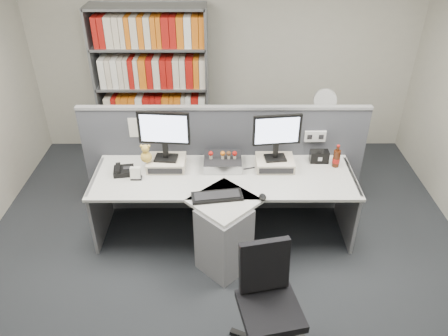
{
  "coord_description": "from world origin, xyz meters",
  "views": [
    {
      "loc": [
        -0.01,
        -2.76,
        3.1
      ],
      "look_at": [
        0.0,
        0.65,
        0.92
      ],
      "focal_mm": 34.81,
      "sensor_mm": 36.0,
      "label": 1
    }
  ],
  "objects_px": {
    "monitor_left": "(164,132)",
    "monitor_right": "(277,133)",
    "filing_cabinet": "(318,149)",
    "desktop_pc": "(223,162)",
    "shelving_unit": "(153,89)",
    "desk": "(224,211)",
    "desk_calendar": "(136,174)",
    "speaker": "(319,156)",
    "cola_bottle": "(336,158)",
    "desk_fan": "(325,102)",
    "office_chair": "(268,299)",
    "desk_phone": "(123,171)",
    "keyboard": "(217,196)",
    "mouse": "(263,197)"
  },
  "relations": [
    {
      "from": "monitor_left",
      "to": "monitor_right",
      "type": "distance_m",
      "value": 1.1
    },
    {
      "from": "monitor_left",
      "to": "filing_cabinet",
      "type": "distance_m",
      "value": 2.19
    },
    {
      "from": "filing_cabinet",
      "to": "desktop_pc",
      "type": "bearing_deg",
      "value": -140.6
    },
    {
      "from": "desktop_pc",
      "to": "shelving_unit",
      "type": "bearing_deg",
      "value": 121.57
    },
    {
      "from": "desk",
      "to": "monitor_right",
      "type": "relative_size",
      "value": 5.37
    },
    {
      "from": "desk_calendar",
      "to": "speaker",
      "type": "xyz_separation_m",
      "value": [
        1.85,
        0.32,
        0.01
      ]
    },
    {
      "from": "monitor_left",
      "to": "cola_bottle",
      "type": "relative_size",
      "value": 2.11
    },
    {
      "from": "monitor_left",
      "to": "desk_fan",
      "type": "xyz_separation_m",
      "value": [
        1.78,
        1.02,
        -0.14
      ]
    },
    {
      "from": "desk_fan",
      "to": "office_chair",
      "type": "xyz_separation_m",
      "value": [
        -0.87,
        -2.53,
        -0.48
      ]
    },
    {
      "from": "desk_phone",
      "to": "speaker",
      "type": "xyz_separation_m",
      "value": [
        1.99,
        0.22,
        0.03
      ]
    },
    {
      "from": "monitor_left",
      "to": "keyboard",
      "type": "relative_size",
      "value": 1.06
    },
    {
      "from": "monitor_left",
      "to": "filing_cabinet",
      "type": "xyz_separation_m",
      "value": [
        1.78,
        1.02,
        -0.78
      ]
    },
    {
      "from": "monitor_right",
      "to": "mouse",
      "type": "bearing_deg",
      "value": -106.85
    },
    {
      "from": "monitor_left",
      "to": "desk_fan",
      "type": "bearing_deg",
      "value": 29.67
    },
    {
      "from": "monitor_left",
      "to": "monitor_right",
      "type": "bearing_deg",
      "value": -0.0
    },
    {
      "from": "desk_phone",
      "to": "desktop_pc",
      "type": "bearing_deg",
      "value": 7.53
    },
    {
      "from": "filing_cabinet",
      "to": "office_chair",
      "type": "relative_size",
      "value": 0.75
    },
    {
      "from": "desk",
      "to": "mouse",
      "type": "distance_m",
      "value": 0.48
    },
    {
      "from": "desk_phone",
      "to": "speaker",
      "type": "relative_size",
      "value": 1.16
    },
    {
      "from": "filing_cabinet",
      "to": "office_chair",
      "type": "xyz_separation_m",
      "value": [
        -0.87,
        -2.53,
        0.15
      ]
    },
    {
      "from": "cola_bottle",
      "to": "shelving_unit",
      "type": "relative_size",
      "value": 0.12
    },
    {
      "from": "desk",
      "to": "cola_bottle",
      "type": "distance_m",
      "value": 1.26
    },
    {
      "from": "keyboard",
      "to": "shelving_unit",
      "type": "distance_m",
      "value": 2.17
    },
    {
      "from": "monitor_right",
      "to": "desk_calendar",
      "type": "relative_size",
      "value": 3.73
    },
    {
      "from": "keyboard",
      "to": "desk_fan",
      "type": "xyz_separation_m",
      "value": [
        1.26,
        1.54,
        0.25
      ]
    },
    {
      "from": "keyboard",
      "to": "filing_cabinet",
      "type": "bearing_deg",
      "value": 50.54
    },
    {
      "from": "office_chair",
      "to": "speaker",
      "type": "bearing_deg",
      "value": 67.81
    },
    {
      "from": "monitor_right",
      "to": "desk_phone",
      "type": "xyz_separation_m",
      "value": [
        -1.52,
        -0.11,
        -0.36
      ]
    },
    {
      "from": "monitor_left",
      "to": "keyboard",
      "type": "height_order",
      "value": "monitor_left"
    },
    {
      "from": "monitor_right",
      "to": "keyboard",
      "type": "distance_m",
      "value": 0.86
    },
    {
      "from": "desk",
      "to": "monitor_left",
      "type": "xyz_separation_m",
      "value": [
        -0.58,
        0.38,
        0.67
      ]
    },
    {
      "from": "speaker",
      "to": "shelving_unit",
      "type": "bearing_deg",
      "value": 144.25
    },
    {
      "from": "desktop_pc",
      "to": "desk_phone",
      "type": "bearing_deg",
      "value": -172.47
    },
    {
      "from": "desk_fan",
      "to": "office_chair",
      "type": "height_order",
      "value": "desk_fan"
    },
    {
      "from": "desk",
      "to": "office_chair",
      "type": "height_order",
      "value": "office_chair"
    },
    {
      "from": "keyboard",
      "to": "filing_cabinet",
      "type": "distance_m",
      "value": 2.03
    },
    {
      "from": "office_chair",
      "to": "shelving_unit",
      "type": "bearing_deg",
      "value": 112.43
    },
    {
      "from": "keyboard",
      "to": "monitor_left",
      "type": "bearing_deg",
      "value": 134.92
    },
    {
      "from": "monitor_right",
      "to": "office_chair",
      "type": "height_order",
      "value": "monitor_right"
    },
    {
      "from": "monitor_left",
      "to": "desk_calendar",
      "type": "height_order",
      "value": "monitor_left"
    },
    {
      "from": "monitor_left",
      "to": "cola_bottle",
      "type": "distance_m",
      "value": 1.75
    },
    {
      "from": "mouse",
      "to": "filing_cabinet",
      "type": "distance_m",
      "value": 1.82
    },
    {
      "from": "speaker",
      "to": "filing_cabinet",
      "type": "bearing_deg",
      "value": 76.85
    },
    {
      "from": "speaker",
      "to": "filing_cabinet",
      "type": "xyz_separation_m",
      "value": [
        0.21,
        0.91,
        -0.43
      ]
    },
    {
      "from": "monitor_right",
      "to": "office_chair",
      "type": "distance_m",
      "value": 1.64
    },
    {
      "from": "monitor_right",
      "to": "speaker",
      "type": "distance_m",
      "value": 0.58
    },
    {
      "from": "shelving_unit",
      "to": "office_chair",
      "type": "xyz_separation_m",
      "value": [
        1.23,
        -2.98,
        -0.48
      ]
    },
    {
      "from": "monitor_left",
      "to": "keyboard",
      "type": "bearing_deg",
      "value": -45.08
    },
    {
      "from": "monitor_left",
      "to": "mouse",
      "type": "distance_m",
      "value": 1.15
    },
    {
      "from": "monitor_left",
      "to": "speaker",
      "type": "height_order",
      "value": "monitor_left"
    }
  ]
}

